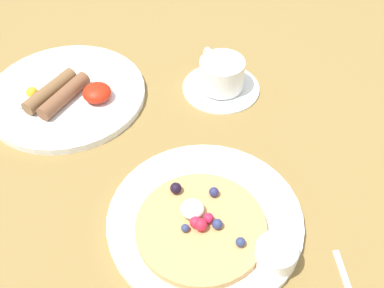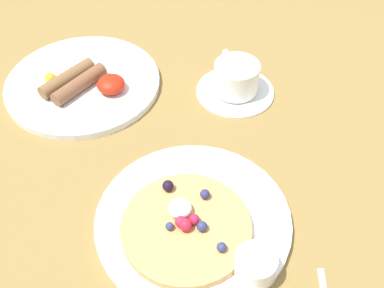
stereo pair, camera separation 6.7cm
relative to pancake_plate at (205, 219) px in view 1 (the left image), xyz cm
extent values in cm
cube|color=olive|center=(-3.17, 9.04, -2.13)|extent=(179.68, 140.48, 3.00)
cylinder|color=white|center=(0.00, 0.00, 0.00)|extent=(26.38, 26.38, 1.26)
cylinder|color=tan|center=(-1.04, -1.88, 1.25)|extent=(17.06, 17.06, 1.24)
sphere|color=#CB2144|center=(0.04, -1.55, 2.57)|extent=(1.39, 1.39, 1.39)
sphere|color=navy|center=(3.11, -5.76, 2.50)|extent=(1.25, 1.25, 1.25)
sphere|color=#C7243E|center=(-1.72, -1.83, 2.64)|extent=(1.53, 1.53, 1.53)
sphere|color=navy|center=(1.74, 2.39, 2.55)|extent=(1.35, 1.35, 1.35)
sphere|color=navy|center=(-3.17, -2.27, 2.41)|extent=(1.08, 1.08, 1.08)
sphere|color=navy|center=(0.95, -2.65, 2.56)|extent=(1.38, 1.38, 1.38)
sphere|color=red|center=(-1.15, -2.40, 2.73)|extent=(1.72, 1.72, 1.72)
sphere|color=black|center=(-2.69, 4.03, 2.66)|extent=(1.57, 1.57, 1.57)
ellipsoid|color=white|center=(-1.72, 0.13, 2.81)|extent=(3.12, 3.12, 1.87)
cylinder|color=white|center=(6.96, -8.06, 2.01)|extent=(5.19, 5.19, 2.76)
cylinder|color=#522A0A|center=(6.96, -8.06, 2.56)|extent=(4.26, 4.26, 0.33)
cylinder|color=white|center=(-17.53, 29.91, 0.00)|extent=(27.07, 27.07, 1.26)
cylinder|color=brown|center=(-17.60, 27.45, 1.87)|extent=(8.97, 9.67, 2.47)
cylinder|color=brown|center=(-19.86, 29.16, 1.87)|extent=(9.23, 9.45, 2.47)
ellipsoid|color=white|center=(-22.94, 29.91, 0.93)|extent=(7.92, 6.73, 0.60)
sphere|color=yellow|center=(-22.94, 29.91, 1.43)|extent=(2.00, 2.00, 2.00)
ellipsoid|color=red|center=(-12.21, 26.94, 1.96)|extent=(4.81, 4.81, 2.65)
cylinder|color=white|center=(9.14, 26.45, -0.21)|extent=(13.54, 13.54, 0.84)
cylinder|color=white|center=(9.14, 26.45, 2.75)|extent=(7.73, 7.73, 5.08)
torus|color=white|center=(8.01, 31.18, 3.00)|extent=(1.63, 3.73, 3.64)
cylinder|color=brown|center=(9.14, 26.45, 4.37)|extent=(6.57, 6.57, 0.41)
cube|color=silver|center=(14.97, -12.42, -0.48)|extent=(1.90, 9.26, 0.30)
camera|label=1|loc=(-9.07, -33.80, 52.72)|focal=43.33mm
camera|label=2|loc=(-2.42, -34.73, 52.72)|focal=43.33mm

